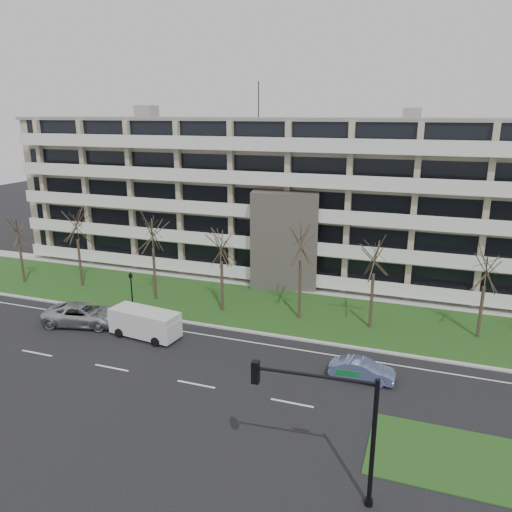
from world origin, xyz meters
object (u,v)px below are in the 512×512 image
at_px(silver_pickup, 84,314).
at_px(blue_sedan, 362,370).
at_px(white_van, 146,321).
at_px(pedestrian_signal, 131,285).
at_px(traffic_signal, 331,416).

height_order(silver_pickup, blue_sedan, silver_pickup).
relative_size(blue_sedan, white_van, 0.73).
height_order(silver_pickup, white_van, white_van).
height_order(white_van, pedestrian_signal, pedestrian_signal).
bearing_deg(pedestrian_signal, traffic_signal, -56.03).
xyz_separation_m(white_van, pedestrian_signal, (-4.41, 4.96, 0.65)).
xyz_separation_m(blue_sedan, white_van, (-15.68, 0.86, 0.56)).
bearing_deg(blue_sedan, pedestrian_signal, 73.91).
relative_size(white_van, pedestrian_signal, 1.85).
bearing_deg(white_van, blue_sedan, 3.81).
distance_m(blue_sedan, white_van, 15.71).
relative_size(silver_pickup, traffic_signal, 0.99).
bearing_deg(traffic_signal, pedestrian_signal, 136.76).
distance_m(traffic_signal, pedestrian_signal, 25.88).
xyz_separation_m(silver_pickup, pedestrian_signal, (1.27, 4.69, 1.02)).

